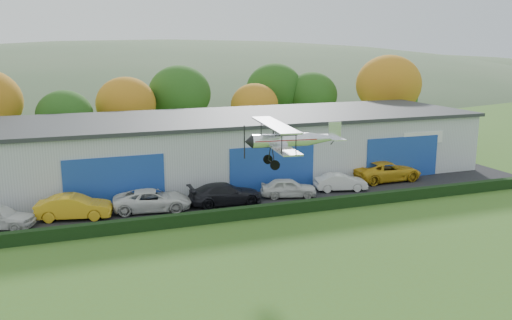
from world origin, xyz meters
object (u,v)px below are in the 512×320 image
object	(u,v)px
car_2	(153,200)
car_5	(341,182)
car_3	(225,194)
biplane	(289,139)
car_1	(74,207)
car_4	(288,188)
hangar	(247,144)
car_6	(387,171)

from	to	relation	value
car_2	car_5	bearing A→B (deg)	-81.67
car_3	biplane	bearing A→B (deg)	-168.42
car_1	car_4	size ratio (longest dim) A/B	1.16
car_3	hangar	bearing A→B (deg)	-27.73
car_1	biplane	bearing A→B (deg)	-112.87
car_3	car_2	bearing A→B (deg)	88.31
hangar	car_1	distance (m)	17.00
hangar	car_2	xyz separation A→B (m)	(-9.71, -8.06, -1.86)
hangar	biplane	bearing A→B (deg)	-100.78
hangar	biplane	size ratio (longest dim) A/B	6.11
car_3	car_4	distance (m)	5.02
hangar	car_5	bearing A→B (deg)	-57.52
car_2	biplane	size ratio (longest dim) A/B	0.80
hangar	car_5	size ratio (longest dim) A/B	9.98
car_4	car_5	size ratio (longest dim) A/B	1.03
hangar	car_2	bearing A→B (deg)	-140.31
car_4	car_6	world-z (taller)	car_6
biplane	car_5	bearing A→B (deg)	52.29
hangar	car_5	xyz separation A→B (m)	(5.03, -7.91, -1.94)
car_1	car_6	world-z (taller)	car_6
car_1	car_3	distance (m)	10.30
hangar	car_2	size ratio (longest dim) A/B	7.60
car_2	biplane	xyz separation A→B (m)	(6.61, -8.20, 5.29)
hangar	biplane	world-z (taller)	biplane
car_6	car_4	bearing A→B (deg)	99.01
car_5	biplane	bearing A→B (deg)	148.47
hangar	car_6	distance (m)	12.22
hangar	car_2	world-z (taller)	hangar
biplane	hangar	bearing A→B (deg)	85.75
hangar	car_1	world-z (taller)	hangar
car_4	car_6	bearing A→B (deg)	-63.90
car_1	biplane	xyz separation A→B (m)	(11.77, -8.20, 5.23)
car_2	car_3	bearing A→B (deg)	-85.02
car_1	car_2	world-z (taller)	car_1
car_2	biplane	distance (m)	11.79
car_1	car_3	size ratio (longest dim) A/B	0.92
car_6	biplane	size ratio (longest dim) A/B	0.89
car_5	car_6	world-z (taller)	car_6
car_2	car_6	bearing A→B (deg)	-77.75
car_1	car_6	size ratio (longest dim) A/B	0.82
car_4	car_6	distance (m)	9.89
hangar	car_4	bearing A→B (deg)	-86.87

